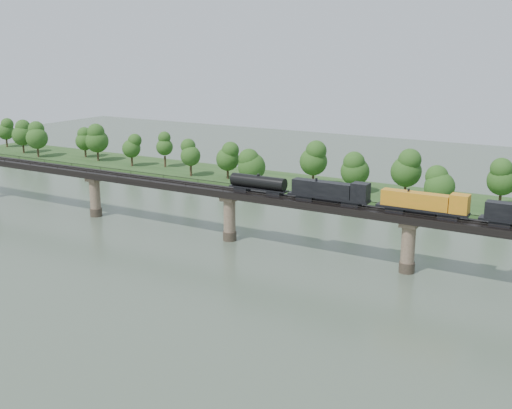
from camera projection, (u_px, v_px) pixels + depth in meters
The scene contains 6 objects.
ground at pixel (140, 283), 116.48m from camera, with size 400.00×400.00×0.00m, color #3D4C3C.
far_bank at pixel (332, 189), 187.23m from camera, with size 300.00×24.00×1.60m, color #25451B.
bridge at pixel (230, 216), 140.18m from camera, with size 236.00×30.00×11.50m.
bridge_superstructure at pixel (229, 188), 138.63m from camera, with size 220.00×4.90×0.75m.
far_treeline at pixel (300, 162), 185.57m from camera, with size 289.06×17.54×13.60m.
freight_train at pixel (390, 199), 120.36m from camera, with size 68.79×2.68×4.73m.
Camera 1 is at (73.84, -83.49, 42.31)m, focal length 45.00 mm.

